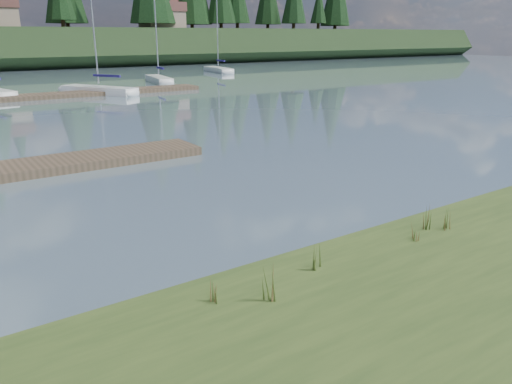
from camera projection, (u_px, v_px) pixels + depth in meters
dock_far at (28, 97)px, 35.21m from camera, size 26.00×2.20×0.30m
sailboat_bg_3 at (93, 89)px, 38.51m from camera, size 4.86×7.15×10.91m
sailboat_bg_4 at (157, 79)px, 47.70m from camera, size 2.43×6.77×9.95m
sailboat_bg_5 at (216, 69)px, 60.84m from camera, size 2.82×7.74×10.90m
weed_0 at (270, 285)px, 7.85m from camera, size 0.17×0.14×0.65m
weed_1 at (319, 258)px, 8.88m from camera, size 0.17×0.14×0.53m
weed_2 at (428, 218)px, 10.76m from camera, size 0.17×0.14×0.57m
weed_3 at (214, 288)px, 7.80m from camera, size 0.17×0.14×0.58m
weed_4 at (416, 233)px, 10.21m from camera, size 0.17×0.14×0.37m
weed_5 at (446, 220)px, 10.76m from camera, size 0.17×0.14×0.50m
mud_lip at (258, 278)px, 9.26m from camera, size 60.00×0.50×0.14m
house_2 at (162, 15)px, 78.80m from camera, size 6.30×5.30×4.65m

